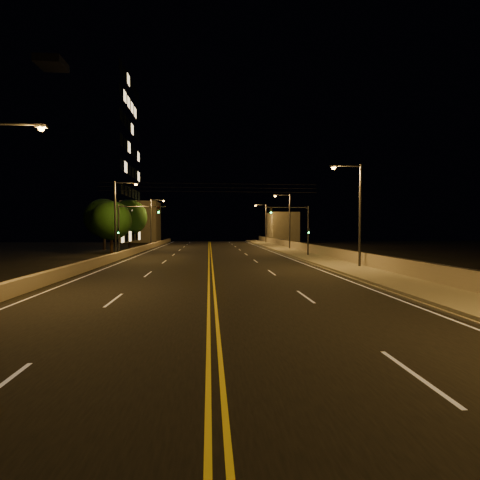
{
  "coord_description": "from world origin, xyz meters",
  "views": [
    {
      "loc": [
        -0.12,
        -5.81,
        3.33
      ],
      "look_at": [
        2.0,
        18.0,
        2.5
      ],
      "focal_mm": 26.0,
      "sensor_mm": 36.0,
      "label": 1
    }
  ],
  "objects": [
    {
      "name": "ground",
      "position": [
        0.0,
        0.0,
        0.0
      ],
      "size": [
        160.0,
        160.0,
        0.0
      ],
      "primitive_type": "plane",
      "color": "black",
      "rests_on": "ground"
    },
    {
      "name": "road",
      "position": [
        0.0,
        20.0,
        0.01
      ],
      "size": [
        18.0,
        120.0,
        0.02
      ],
      "primitive_type": "cube",
      "color": "black",
      "rests_on": "ground"
    },
    {
      "name": "sidewalk",
      "position": [
        10.8,
        20.0,
        0.15
      ],
      "size": [
        3.6,
        120.0,
        0.3
      ],
      "primitive_type": "cube",
      "color": "gray",
      "rests_on": "ground"
    },
    {
      "name": "curb",
      "position": [
        8.93,
        20.0,
        0.07
      ],
      "size": [
        0.14,
        120.0,
        0.15
      ],
      "primitive_type": "cube",
      "color": "gray",
      "rests_on": "ground"
    },
    {
      "name": "parapet_wall",
      "position": [
        12.45,
        20.0,
        0.8
      ],
      "size": [
        0.3,
        120.0,
        1.0
      ],
      "primitive_type": "cube",
      "color": "gray",
      "rests_on": "sidewalk"
    },
    {
      "name": "jersey_barrier",
      "position": [
        -9.67,
        20.0,
        0.39
      ],
      "size": [
        0.45,
        120.0,
        0.78
      ],
      "primitive_type": "cube",
      "color": "gray",
      "rests_on": "ground"
    },
    {
      "name": "distant_building_right",
      "position": [
        16.5,
        72.88,
        3.4
      ],
      "size": [
        6.0,
        10.0,
        6.8
      ],
      "primitive_type": "cube",
      "color": "gray",
      "rests_on": "ground"
    },
    {
      "name": "distant_building_left",
      "position": [
        -16.0,
        77.56,
        4.72
      ],
      "size": [
        8.0,
        8.0,
        9.43
      ],
      "primitive_type": "cube",
      "color": "gray",
      "rests_on": "ground"
    },
    {
      "name": "parapet_rail",
      "position": [
        12.45,
        20.0,
        1.33
      ],
      "size": [
        0.06,
        120.0,
        0.06
      ],
      "primitive_type": "cylinder",
      "rotation": [
        1.57,
        0.0,
        0.0
      ],
      "color": "black",
      "rests_on": "parapet_wall"
    },
    {
      "name": "lane_markings",
      "position": [
        0.0,
        19.93,
        0.02
      ],
      "size": [
        17.32,
        116.0,
        0.0
      ],
      "color": "silver",
      "rests_on": "road"
    },
    {
      "name": "streetlight_1",
      "position": [
        11.5,
        20.75,
        4.87
      ],
      "size": [
        2.55,
        0.28,
        8.35
      ],
      "color": "#2D2D33",
      "rests_on": "ground"
    },
    {
      "name": "streetlight_2",
      "position": [
        11.5,
        44.82,
        4.87
      ],
      "size": [
        2.55,
        0.28,
        8.35
      ],
      "color": "#2D2D33",
      "rests_on": "ground"
    },
    {
      "name": "streetlight_3",
      "position": [
        11.5,
        66.44,
        4.87
      ],
      "size": [
        2.55,
        0.28,
        8.35
      ],
      "color": "#2D2D33",
      "rests_on": "ground"
    },
    {
      "name": "streetlight_4",
      "position": [
        -9.9,
        11.5,
        4.87
      ],
      "size": [
        2.55,
        0.28,
        8.35
      ],
      "color": "#2D2D33",
      "rests_on": "ground"
    },
    {
      "name": "streetlight_5",
      "position": [
        -9.9,
        32.69,
        4.87
      ],
      "size": [
        2.55,
        0.28,
        8.35
      ],
      "color": "#2D2D33",
      "rests_on": "ground"
    },
    {
      "name": "streetlight_6",
      "position": [
        -9.9,
        55.7,
        4.87
      ],
      "size": [
        2.55,
        0.28,
        8.35
      ],
      "color": "#2D2D33",
      "rests_on": "ground"
    },
    {
      "name": "traffic_signal_right",
      "position": [
        9.97,
        32.45,
        3.71
      ],
      "size": [
        5.11,
        0.31,
        5.83
      ],
      "color": "#2D2D33",
      "rests_on": "ground"
    },
    {
      "name": "traffic_signal_left",
      "position": [
        -8.77,
        32.45,
        3.71
      ],
      "size": [
        5.11,
        0.31,
        5.83
      ],
      "color": "#2D2D33",
      "rests_on": "ground"
    },
    {
      "name": "overhead_wires",
      "position": [
        0.0,
        29.5,
        7.4
      ],
      "size": [
        22.0,
        0.03,
        0.83
      ],
      "color": "black"
    },
    {
      "name": "building_tower",
      "position": [
        -24.59,
        51.64,
        14.24
      ],
      "size": [
        24.0,
        15.0,
        29.63
      ],
      "color": "gray",
      "rests_on": "ground"
    },
    {
      "name": "tree_0",
      "position": [
        -12.46,
        39.44,
        4.27
      ],
      "size": [
        5.0,
        5.0,
        6.77
      ],
      "color": "black",
      "rests_on": "ground"
    },
    {
      "name": "tree_1",
      "position": [
        -15.59,
        47.08,
        4.81
      ],
      "size": [
        5.63,
        5.63,
        7.63
      ],
      "color": "black",
      "rests_on": "ground"
    },
    {
      "name": "tree_2",
      "position": [
        -13.64,
        54.64,
        5.13
      ],
      "size": [
        6.01,
        6.01,
        8.15
      ],
      "color": "black",
      "rests_on": "ground"
    }
  ]
}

